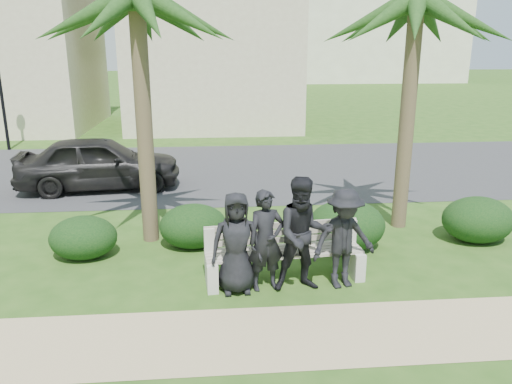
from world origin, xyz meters
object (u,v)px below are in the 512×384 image
palm_left (136,1)px  man_a (236,243)px  park_bench (284,257)px  man_d (344,239)px  man_b (266,241)px  palm_right (417,6)px  man_c (303,235)px  car_a (99,163)px

palm_left → man_a: bearing=-55.6°
park_bench → man_d: (0.92, -0.32, 0.42)m
palm_left → man_b: bearing=-47.9°
palm_right → man_d: bearing=-125.9°
man_c → palm_right: size_ratio=0.34×
man_c → man_d: (0.67, 0.04, -0.11)m
man_b → man_c: man_c is taller
car_a → park_bench: bearing=-150.9°
park_bench → palm_right: palm_right is taller
man_d → man_c: bearing=170.4°
man_a → man_d: bearing=-2.7°
park_bench → man_b: size_ratio=1.62×
man_c → man_a: bearing=176.1°
man_b → palm_left: palm_left is taller
man_a → man_b: size_ratio=0.99×
park_bench → man_b: (-0.35, -0.29, 0.42)m
palm_right → car_a: palm_right is taller
man_a → man_d: (1.75, 0.02, 0.01)m
man_d → man_a: bearing=167.8°
park_bench → car_a: size_ratio=0.62×
man_a → palm_right: size_ratio=0.30×
park_bench → car_a: car_a is taller
man_a → man_c: size_ratio=0.88×
man_c → car_a: (-4.57, 6.46, -0.20)m
car_a → palm_right: bearing=-123.0°
park_bench → man_c: man_c is taller
man_b → car_a: man_b is taller
park_bench → man_b: bearing=-145.1°
man_b → man_c: bearing=-20.0°
man_b → car_a: bearing=108.4°
park_bench → palm_left: 5.31m
man_a → palm_left: bearing=121.1°
man_b → park_bench: bearing=26.4°
man_d → car_a: size_ratio=0.38×
man_b → palm_right: 5.68m
car_a → man_c: bearing=-150.9°
man_b → palm_left: size_ratio=0.30×
man_d → palm_left: (-3.40, 2.39, 3.79)m
palm_left → park_bench: bearing=-39.9°
park_bench → man_a: man_a is taller
man_a → palm_left: (-1.65, 2.41, 3.79)m
man_a → man_c: man_c is taller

